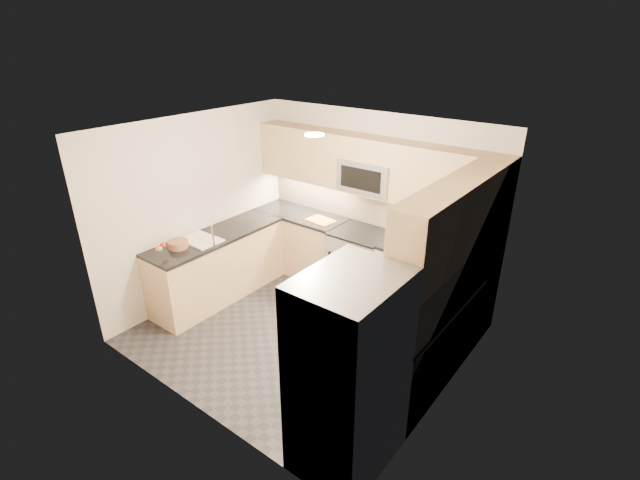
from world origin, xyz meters
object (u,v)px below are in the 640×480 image
(microwave, at_px, (369,176))
(refrigerator, at_px, (349,374))
(fruit_basket, at_px, (178,244))
(gas_range, at_px, (360,263))
(cutting_board, at_px, (321,220))
(utensil_bowl, at_px, (480,265))

(microwave, bearing_deg, refrigerator, -60.38)
(microwave, bearing_deg, fruit_basket, -128.54)
(gas_range, bearing_deg, cutting_board, -177.85)
(gas_range, relative_size, utensil_bowl, 3.76)
(gas_range, xyz_separation_m, utensil_bowl, (1.67, -0.12, 0.55))
(fruit_basket, bearing_deg, gas_range, 49.60)
(fruit_basket, bearing_deg, utensil_bowl, 27.92)
(gas_range, height_order, cutting_board, cutting_board)
(refrigerator, distance_m, fruit_basket, 3.07)
(gas_range, relative_size, refrigerator, 0.51)
(microwave, xyz_separation_m, utensil_bowl, (1.67, -0.24, -0.69))
(microwave, bearing_deg, cutting_board, -167.51)
(microwave, relative_size, fruit_basket, 3.03)
(cutting_board, xyz_separation_m, fruit_basket, (-0.88, -1.80, 0.04))
(utensil_bowl, height_order, cutting_board, utensil_bowl)
(refrigerator, height_order, fruit_basket, refrigerator)
(cutting_board, height_order, fruit_basket, fruit_basket)
(utensil_bowl, bearing_deg, fruit_basket, -152.08)
(utensil_bowl, relative_size, fruit_basket, 0.96)
(gas_range, distance_m, utensil_bowl, 1.77)
(gas_range, distance_m, microwave, 1.25)
(utensil_bowl, bearing_deg, refrigerator, -95.52)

